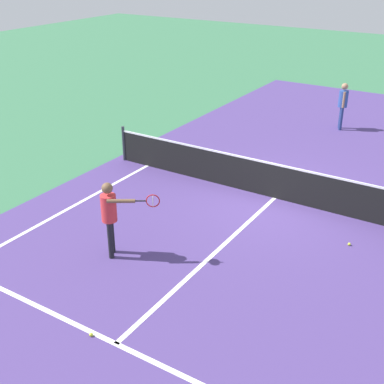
# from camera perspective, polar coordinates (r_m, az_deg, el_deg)

# --- Properties ---
(ground_plane) EXTENTS (60.00, 60.00, 0.00)m
(ground_plane) POSITION_cam_1_polar(r_m,az_deg,el_deg) (13.45, 9.20, -0.67)
(ground_plane) COLOR #38724C
(court_surface_inbounds) EXTENTS (10.62, 24.40, 0.00)m
(court_surface_inbounds) POSITION_cam_1_polar(r_m,az_deg,el_deg) (13.45, 9.20, -0.66)
(court_surface_inbounds) COLOR #4C387A
(court_surface_inbounds) RESTS_ON ground_plane
(line_service_near) EXTENTS (8.22, 0.10, 0.01)m
(line_service_near) POSITION_cam_1_polar(r_m,az_deg,el_deg) (8.84, -8.48, -16.39)
(line_service_near) COLOR white
(line_service_near) RESTS_ON ground_plane
(line_center_service) EXTENTS (0.10, 6.40, 0.01)m
(line_center_service) POSITION_cam_1_polar(r_m,az_deg,el_deg) (10.92, 2.38, -6.96)
(line_center_service) COLOR white
(line_center_service) RESTS_ON ground_plane
(net) EXTENTS (10.05, 0.09, 1.07)m
(net) POSITION_cam_1_polar(r_m,az_deg,el_deg) (13.25, 9.35, 1.25)
(net) COLOR #33383D
(net) RESTS_ON ground_plane
(player_near) EXTENTS (1.14, 0.64, 1.67)m
(player_near) POSITION_cam_1_polar(r_m,az_deg,el_deg) (10.52, -9.09, -2.13)
(player_near) COLOR black
(player_near) RESTS_ON ground_plane
(player_far) EXTENTS (0.32, 0.39, 1.65)m
(player_far) POSITION_cam_1_polar(r_m,az_deg,el_deg) (18.94, 16.48, 9.67)
(player_far) COLOR navy
(player_far) RESTS_ON ground_plane
(tennis_ball_mid_court) EXTENTS (0.07, 0.07, 0.07)m
(tennis_ball_mid_court) POSITION_cam_1_polar(r_m,az_deg,el_deg) (9.03, -11.19, -15.34)
(tennis_ball_mid_court) COLOR #CCE033
(tennis_ball_mid_court) RESTS_ON ground_plane
(tennis_ball_near_net) EXTENTS (0.07, 0.07, 0.07)m
(tennis_ball_near_net) POSITION_cam_1_polar(r_m,az_deg,el_deg) (11.73, 17.13, -5.58)
(tennis_ball_near_net) COLOR #CCE033
(tennis_ball_near_net) RESTS_ON ground_plane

